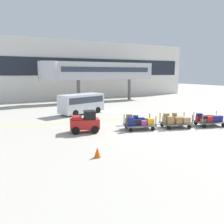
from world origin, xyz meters
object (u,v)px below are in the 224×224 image
object	(u,v)px
baggage_cart_lead	(138,122)
baggage_cart_tail	(209,120)
baggage_cart_middle	(175,121)
shuttle_van	(81,102)
baggage_tug	(85,122)
safety_cone_near	(97,152)

from	to	relation	value
baggage_cart_lead	baggage_cart_tail	distance (m)	6.04
baggage_cart_lead	baggage_cart_middle	distance (m)	3.04
baggage_cart_middle	shuttle_van	xyz separation A→B (m)	(-4.46, 9.47, 0.67)
baggage_tug	shuttle_van	size ratio (longest dim) A/B	0.45
baggage_cart_lead	safety_cone_near	size ratio (longest dim) A/B	5.61
baggage_tug	safety_cone_near	bearing A→B (deg)	-103.65
shuttle_van	safety_cone_near	xyz separation A→B (m)	(-3.66, -12.72, -0.96)
baggage_cart_middle	safety_cone_near	xyz separation A→B (m)	(-8.12, -3.25, -0.29)
baggage_cart_tail	shuttle_van	distance (m)	12.62
baggage_cart_tail	baggage_cart_lead	bearing A→B (deg)	164.41
baggage_tug	shuttle_van	distance (m)	7.95
baggage_tug	baggage_cart_middle	xyz separation A→B (m)	(6.87, -1.91, -0.19)
baggage_tug	baggage_cart_tail	distance (m)	10.13
shuttle_van	safety_cone_near	size ratio (longest dim) A/B	9.37
baggage_cart_lead	baggage_cart_middle	size ratio (longest dim) A/B	1.00
safety_cone_near	baggage_cart_middle	bearing A→B (deg)	21.80
baggage_cart_middle	safety_cone_near	world-z (taller)	baggage_cart_middle
baggage_tug	baggage_cart_middle	bearing A→B (deg)	-15.50
baggage_cart_middle	shuttle_van	bearing A→B (deg)	115.23
baggage_cart_lead	baggage_cart_tail	bearing A→B (deg)	-15.59
baggage_tug	safety_cone_near	size ratio (longest dim) A/B	4.21
baggage_cart_middle	safety_cone_near	distance (m)	8.75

